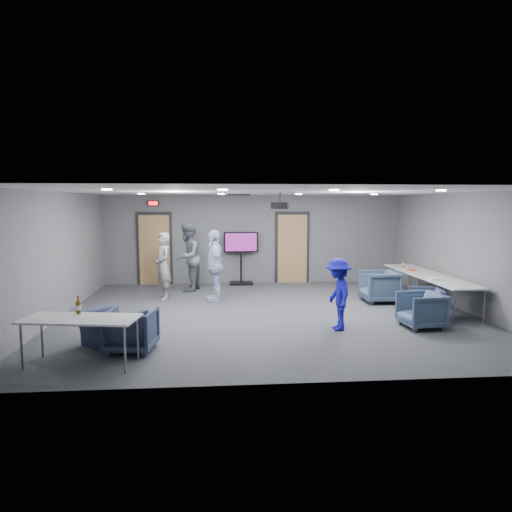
{
  "coord_description": "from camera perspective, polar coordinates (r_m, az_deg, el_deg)",
  "views": [
    {
      "loc": [
        -1.1,
        -9.93,
        2.45
      ],
      "look_at": [
        -0.19,
        0.83,
        1.2
      ],
      "focal_mm": 32.0,
      "sensor_mm": 36.0,
      "label": 1
    }
  ],
  "objects": [
    {
      "name": "wall_back",
      "position": [
        14.02,
        -0.32,
        2.11
      ],
      "size": [
        9.0,
        0.02,
        2.7
      ],
      "primitive_type": "cube",
      "color": "slate",
      "rests_on": "floor"
    },
    {
      "name": "table_front_left",
      "position": [
        7.45,
        -21.1,
        -7.58
      ],
      "size": [
        1.81,
        0.98,
        0.73
      ],
      "rotation": [
        0.0,
        0.0,
        -0.16
      ],
      "color": "#BABDBF",
      "rests_on": "floor"
    },
    {
      "name": "bottle_front",
      "position": [
        7.69,
        -21.32,
        -5.99
      ],
      "size": [
        0.08,
        0.08,
        0.29
      ],
      "color": "#5A390F",
      "rests_on": "table_front_left"
    },
    {
      "name": "projector",
      "position": [
        10.44,
        3.04,
        6.34
      ],
      "size": [
        0.46,
        0.42,
        0.37
      ],
      "rotation": [
        0.0,
        0.0,
        -0.27
      ],
      "color": "black",
      "rests_on": "ceiling"
    },
    {
      "name": "downlights",
      "position": [
        10.0,
        1.5,
        7.95
      ],
      "size": [
        6.18,
        3.78,
        0.02
      ],
      "color": "white",
      "rests_on": "ceiling"
    },
    {
      "name": "floor",
      "position": [
        10.29,
        1.45,
        -7.18
      ],
      "size": [
        9.0,
        9.0,
        0.0
      ],
      "primitive_type": "plane",
      "color": "#35383D",
      "rests_on": "ground"
    },
    {
      "name": "ceiling",
      "position": [
        10.0,
        1.5,
        8.03
      ],
      "size": [
        9.0,
        9.0,
        0.0
      ],
      "primitive_type": "plane",
      "rotation": [
        3.14,
        0.0,
        0.0
      ],
      "color": "white",
      "rests_on": "wall_back"
    },
    {
      "name": "table_right_a",
      "position": [
        12.69,
        18.92,
        -1.73
      ],
      "size": [
        0.81,
        1.95,
        0.73
      ],
      "rotation": [
        0.0,
        0.0,
        1.57
      ],
      "color": "#BABDBF",
      "rests_on": "floor"
    },
    {
      "name": "snack_box",
      "position": [
        12.3,
        18.87,
        -1.68
      ],
      "size": [
        0.21,
        0.14,
        0.05
      ],
      "primitive_type": "cube",
      "rotation": [
        0.0,
        0.0,
        0.02
      ],
      "color": "#D13F34",
      "rests_on": "table_right_a"
    },
    {
      "name": "wrapper",
      "position": [
        11.0,
        21.44,
        -2.73
      ],
      "size": [
        0.23,
        0.18,
        0.05
      ],
      "primitive_type": "cube",
      "rotation": [
        0.0,
        0.0,
        -0.15
      ],
      "color": "silver",
      "rests_on": "table_right_b"
    },
    {
      "name": "person_c",
      "position": [
        11.48,
        -5.19,
        -1.2
      ],
      "size": [
        0.57,
        1.1,
        1.79
      ],
      "primitive_type": "imported",
      "rotation": [
        0.0,
        0.0,
        -1.44
      ],
      "color": "#C3CEFB",
      "rests_on": "floor"
    },
    {
      "name": "tv_stand",
      "position": [
        13.78,
        -1.89,
        0.16
      ],
      "size": [
        1.04,
        0.49,
        1.59
      ],
      "color": "black",
      "rests_on": "floor"
    },
    {
      "name": "exit_sign",
      "position": [
        14.0,
        -12.72,
        6.45
      ],
      "size": [
        0.32,
        0.08,
        0.16
      ],
      "color": "black",
      "rests_on": "wall_back"
    },
    {
      "name": "chair_right_b",
      "position": [
        10.48,
        20.47,
        -5.52
      ],
      "size": [
        0.91,
        0.9,
        0.65
      ],
      "primitive_type": "imported",
      "rotation": [
        0.0,
        0.0,
        -1.92
      ],
      "color": "#343E5B",
      "rests_on": "floor"
    },
    {
      "name": "wall_front",
      "position": [
        6.13,
        5.59,
        -3.78
      ],
      "size": [
        9.0,
        0.02,
        2.7
      ],
      "primitive_type": "cube",
      "color": "slate",
      "rests_on": "floor"
    },
    {
      "name": "wall_right",
      "position": [
        11.45,
        24.46,
        0.5
      ],
      "size": [
        0.02,
        8.0,
        2.7
      ],
      "primitive_type": "cube",
      "color": "slate",
      "rests_on": "floor"
    },
    {
      "name": "chair_front_b",
      "position": [
        8.33,
        -17.6,
        -8.61
      ],
      "size": [
        1.26,
        1.24,
        0.62
      ],
      "primitive_type": "imported",
      "rotation": [
        0.0,
        0.0,
        2.47
      ],
      "color": "#313855",
      "rests_on": "floor"
    },
    {
      "name": "door_left",
      "position": [
        14.08,
        -12.56,
        0.82
      ],
      "size": [
        1.06,
        0.17,
        2.24
      ],
      "color": "black",
      "rests_on": "wall_back"
    },
    {
      "name": "chair_front_a",
      "position": [
        7.95,
        -15.3,
        -8.91
      ],
      "size": [
        0.86,
        0.88,
        0.72
      ],
      "primitive_type": "imported",
      "rotation": [
        0.0,
        0.0,
        3.01
      ],
      "color": "#333B59",
      "rests_on": "floor"
    },
    {
      "name": "chair_right_c",
      "position": [
        9.63,
        19.96,
        -6.38
      ],
      "size": [
        0.83,
        0.81,
        0.7
      ],
      "primitive_type": "imported",
      "rotation": [
        0.0,
        0.0,
        -1.49
      ],
      "color": "#3E516B",
      "rests_on": "floor"
    },
    {
      "name": "bottle_right",
      "position": [
        13.01,
        17.92,
        -0.95
      ],
      "size": [
        0.06,
        0.06,
        0.22
      ],
      "color": "#5A390F",
      "rests_on": "table_right_a"
    },
    {
      "name": "door_right",
      "position": [
        14.14,
        4.55,
        0.98
      ],
      "size": [
        1.06,
        0.17,
        2.24
      ],
      "color": "black",
      "rests_on": "wall_back"
    },
    {
      "name": "wall_left",
      "position": [
        10.56,
        -23.59,
        0.06
      ],
      "size": [
        0.02,
        8.0,
        2.7
      ],
      "primitive_type": "cube",
      "color": "slate",
      "rests_on": "floor"
    },
    {
      "name": "chair_right_a",
      "position": [
        11.76,
        15.17,
        -3.71
      ],
      "size": [
        0.87,
        0.84,
        0.78
      ],
      "primitive_type": "imported",
      "rotation": [
        0.0,
        0.0,
        -1.57
      ],
      "color": "#394B63",
      "rests_on": "floor"
    },
    {
      "name": "person_a",
      "position": [
        11.9,
        -11.53,
        -1.22
      ],
      "size": [
        0.63,
        0.74,
        1.71
      ],
      "primitive_type": "imported",
      "rotation": [
        0.0,
        0.0,
        -1.16
      ],
      "color": "gray",
      "rests_on": "floor"
    },
    {
      "name": "person_b",
      "position": [
        12.86,
        -8.51,
        -0.12
      ],
      "size": [
        0.93,
        1.08,
        1.92
      ],
      "primitive_type": "imported",
      "rotation": [
        0.0,
        0.0,
        -1.81
      ],
      "color": "slate",
      "rests_on": "floor"
    },
    {
      "name": "hvac_diffuser",
      "position": [
        12.75,
        -2.16,
        7.66
      ],
      "size": [
        0.6,
        0.6,
        0.03
      ],
      "primitive_type": "cube",
      "color": "black",
      "rests_on": "ceiling"
    },
    {
      "name": "table_right_b",
      "position": [
        11.0,
        22.9,
        -3.14
      ],
      "size": [
        0.8,
        1.92,
        0.73
      ],
      "rotation": [
        0.0,
        0.0,
        1.57
      ],
      "color": "#BABDBF",
      "rests_on": "floor"
    },
    {
      "name": "person_d",
      "position": [
        8.99,
        10.22,
        -4.73
      ],
      "size": [
        0.54,
        0.91,
        1.4
      ],
      "primitive_type": "imported",
      "rotation": [
        0.0,
        0.0,
        -1.59
      ],
      "color": "#19189F",
      "rests_on": "floor"
    }
  ]
}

